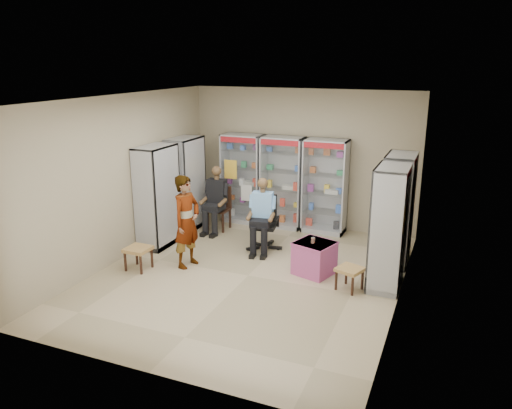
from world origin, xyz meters
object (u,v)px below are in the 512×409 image
at_px(standing_man, 187,222).
at_px(cabinet_left_near, 157,197).
at_px(cabinet_left_far, 186,184).
at_px(cabinet_back_right, 325,187).
at_px(cabinet_right_far, 397,209).
at_px(cabinet_right_near, 389,228).
at_px(woven_stool_b, 139,258).
at_px(cabinet_back_left, 243,179).
at_px(wooden_chair, 219,209).
at_px(pink_trunk, 314,258).
at_px(woven_stool_a, 349,279).
at_px(cabinet_back_mid, 283,182).
at_px(office_chair, 264,223).
at_px(seated_shopkeeper, 263,217).

bearing_deg(standing_man, cabinet_left_near, 66.43).
bearing_deg(cabinet_left_far, cabinet_back_right, 108.19).
relative_size(cabinet_right_far, cabinet_right_near, 1.00).
bearing_deg(cabinet_right_near, woven_stool_b, 103.38).
bearing_deg(cabinet_left_near, standing_man, 56.41).
height_order(cabinet_back_left, cabinet_left_near, same).
distance_m(cabinet_back_left, wooden_chair, 0.94).
xyz_separation_m(cabinet_right_far, pink_trunk, (-1.21, -1.08, -0.71)).
relative_size(cabinet_left_far, woven_stool_a, 5.29).
xyz_separation_m(cabinet_back_mid, cabinet_left_far, (-1.88, -0.93, 0.00)).
xyz_separation_m(cabinet_right_far, cabinet_right_near, (0.00, -1.10, 0.00)).
bearing_deg(wooden_chair, office_chair, -28.29).
distance_m(cabinet_back_left, woven_stool_a, 4.07).
height_order(cabinet_back_right, standing_man, cabinet_back_right).
bearing_deg(woven_stool_b, cabinet_back_left, 79.42).
bearing_deg(woven_stool_a, pink_trunk, 150.69).
xyz_separation_m(cabinet_right_near, pink_trunk, (-1.21, 0.02, -0.71)).
bearing_deg(cabinet_right_near, cabinet_back_left, 57.72).
height_order(pink_trunk, woven_stool_a, pink_trunk).
xyz_separation_m(cabinet_left_near, standing_man, (1.05, -0.70, -0.17)).
bearing_deg(cabinet_back_left, office_chair, -53.22).
distance_m(cabinet_left_far, cabinet_left_near, 1.10).
bearing_deg(cabinet_back_left, wooden_chair, -108.90).
bearing_deg(office_chair, cabinet_back_right, 51.10).
distance_m(cabinet_back_mid, wooden_chair, 1.50).
bearing_deg(wooden_chair, seated_shopkeeper, -29.93).
relative_size(cabinet_left_near, standing_man, 1.20).
relative_size(cabinet_back_left, cabinet_left_far, 1.00).
height_order(cabinet_left_near, wooden_chair, cabinet_left_near).
bearing_deg(cabinet_left_near, pink_trunk, 86.86).
height_order(cabinet_right_far, cabinet_left_near, same).
distance_m(cabinet_right_far, woven_stool_a, 1.76).
bearing_deg(office_chair, cabinet_right_near, -27.13).
bearing_deg(pink_trunk, wooden_chair, 150.11).
relative_size(cabinet_right_far, woven_stool_a, 5.29).
bearing_deg(pink_trunk, cabinet_back_mid, 121.85).
height_order(woven_stool_a, woven_stool_b, woven_stool_b).
bearing_deg(seated_shopkeeper, cabinet_left_near, -174.52).
distance_m(cabinet_right_far, woven_stool_b, 4.69).
distance_m(office_chair, pink_trunk, 1.48).
height_order(cabinet_back_left, standing_man, cabinet_back_left).
bearing_deg(pink_trunk, cabinet_right_far, 41.76).
xyz_separation_m(cabinet_left_near, seated_shopkeeper, (2.01, 0.53, -0.32)).
relative_size(office_chair, standing_man, 0.64).
xyz_separation_m(cabinet_right_far, cabinet_left_near, (-4.46, -0.90, 0.00)).
relative_size(cabinet_right_near, office_chair, 1.88).
distance_m(cabinet_back_right, cabinet_right_near, 2.76).
distance_m(cabinet_back_left, woven_stool_b, 3.36).
relative_size(cabinet_right_far, office_chair, 1.88).
distance_m(woven_stool_a, standing_man, 2.97).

